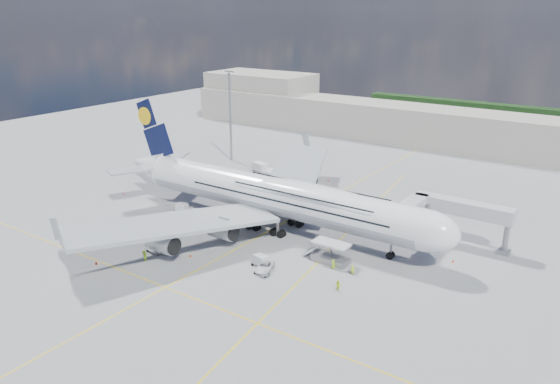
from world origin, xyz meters
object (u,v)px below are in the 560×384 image
Objects in this scene: crew_van at (333,264)px; airliner at (276,196)px; crew_loader at (338,286)px; jet_bridge at (441,210)px; crew_wing at (177,223)px; dolly_row_a at (203,226)px; cone_nose at (453,261)px; baggage_tug at (159,245)px; dolly_row_b at (153,245)px; catering_truck_inner at (277,182)px; cargo_loader at (330,255)px; dolly_back at (182,208)px; cone_wing_right_inner at (190,255)px; cone_wing_left_outer at (328,181)px; catering_truck_outer at (262,170)px; dolly_nose_near at (261,260)px; dolly_row_c at (155,251)px; dolly_nose_far at (262,273)px; service_van at (265,267)px; cone_tail at (124,193)px; crew_tug at (144,256)px; cone_wing_right_outer at (96,263)px; crew_nose at (353,270)px; cone_wing_left_inner at (307,205)px; light_mast at (230,115)px.

airliner is at bearing 30.48° from crew_van.
jet_bridge is at bearing 90.88° from crew_loader.
crew_wing is 1.05× the size of crew_van.
cone_nose reaches higher than dolly_row_a.
baggage_tug reaches higher than crew_wing.
crew_van is at bearing 16.68° from baggage_tug.
catering_truck_inner reaches higher than dolly_row_b.
cargo_loader reaches higher than dolly_back.
crew_wing is 15.02m from cone_wing_right_inner.
jet_bridge is 46.39m from cone_wing_right_inner.
dolly_row_b is at bearing -157.84° from crew_loader.
cone_nose is at bearing -57.99° from crew_wing.
dolly_row_b is 0.37× the size of catering_truck_inner.
crew_van reaches higher than dolly_row_b.
catering_truck_inner reaches higher than cone_wing_left_outer.
crew_loader is at bearing -25.70° from catering_truck_outer.
dolly_nose_near is at bearing -73.31° from cone_wing_left_outer.
cargo_loader is 2.48× the size of dolly_row_c.
dolly_back is at bearing 179.45° from dolly_nose_far.
dolly_nose_near is at bearing 130.35° from service_van.
crew_wing is at bearing -16.22° from cone_tail.
crew_loader is 23.51m from cone_nose.
airliner is 15.93m from dolly_row_a.
dolly_row_b is 54.19m from cone_nose.
crew_loader is 27.93m from cone_wing_right_inner.
airliner is 19.69m from service_van.
airliner is at bearing 3.93° from dolly_back.
cone_wing_right_outer is (-5.87, -5.71, -0.68)m from crew_tug.
jet_bridge reaches higher than catering_truck_outer.
jet_bridge is at bearing 0.08° from catering_truck_outer.
crew_van reaches higher than cone_wing_left_outer.
crew_tug is 3.12× the size of cone_wing_right_outer.
airliner is 47.86× the size of crew_wing.
dolly_row_a is at bearing 168.78° from crew_nose.
catering_truck_inner reaches higher than dolly_row_c.
dolly_nose_far is at bearing -137.27° from cone_nose.
cone_wing_left_outer is at bearing 1.95° from crew_wing.
cone_nose is at bearing 34.01° from cargo_loader.
dolly_nose_near reaches higher than cone_wing_right_inner.
dolly_nose_far is at bearing -70.70° from cone_wing_left_inner.
catering_truck_outer is 50.18m from cone_wing_right_inner.
catering_truck_outer reaches higher than cone_nose.
catering_truck_inner reaches higher than cone_tail.
crew_nose is at bearing -110.43° from jet_bridge.
dolly_row_c is 0.54× the size of catering_truck_outer.
crew_wing is at bearing -62.94° from light_mast.
crew_tug is at bearing 86.43° from crew_van.
crew_loader is 3.47× the size of cone_wing_left_outer.
crew_loader is (36.29, -35.40, -1.18)m from catering_truck_inner.
crew_tug is (1.68, -16.94, 0.59)m from dolly_row_a.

